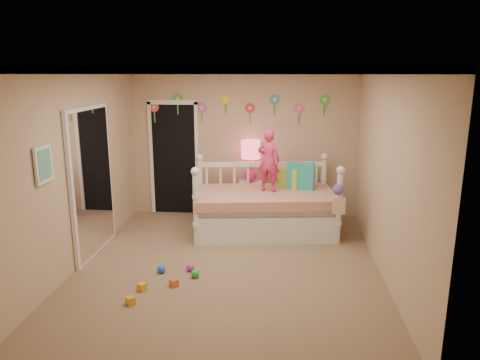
# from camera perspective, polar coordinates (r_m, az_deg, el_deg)

# --- Properties ---
(floor) EXTENTS (4.00, 4.50, 0.01)m
(floor) POSITION_cam_1_polar(r_m,az_deg,el_deg) (6.15, -1.47, -10.87)
(floor) COLOR #7F684C
(floor) RESTS_ON ground
(ceiling) EXTENTS (4.00, 4.50, 0.01)m
(ceiling) POSITION_cam_1_polar(r_m,az_deg,el_deg) (5.59, -1.63, 14.14)
(ceiling) COLOR white
(ceiling) RESTS_ON floor
(back_wall) EXTENTS (4.00, 0.01, 2.60)m
(back_wall) POSITION_cam_1_polar(r_m,az_deg,el_deg) (7.93, 0.38, 4.60)
(back_wall) COLOR tan
(back_wall) RESTS_ON floor
(left_wall) EXTENTS (0.01, 4.50, 2.60)m
(left_wall) POSITION_cam_1_polar(r_m,az_deg,el_deg) (6.29, -19.97, 1.34)
(left_wall) COLOR tan
(left_wall) RESTS_ON floor
(right_wall) EXTENTS (0.01, 4.50, 2.60)m
(right_wall) POSITION_cam_1_polar(r_m,az_deg,el_deg) (5.85, 18.31, 0.58)
(right_wall) COLOR tan
(right_wall) RESTS_ON floor
(crown_molding) EXTENTS (4.00, 4.50, 0.06)m
(crown_molding) POSITION_cam_1_polar(r_m,az_deg,el_deg) (5.59, -1.63, 13.83)
(crown_molding) COLOR white
(crown_molding) RESTS_ON ceiling
(daybed) EXTENTS (2.40, 1.50, 1.23)m
(daybed) POSITION_cam_1_polar(r_m,az_deg,el_deg) (7.17, 3.17, -2.04)
(daybed) COLOR white
(daybed) RESTS_ON floor
(pillow_turquoise) EXTENTS (0.45, 0.21, 0.43)m
(pillow_turquoise) POSITION_cam_1_polar(r_m,az_deg,el_deg) (7.32, 7.74, 0.51)
(pillow_turquoise) COLOR #23B090
(pillow_turquoise) RESTS_ON daybed
(pillow_lime) EXTENTS (0.36, 0.28, 0.33)m
(pillow_lime) POSITION_cam_1_polar(r_m,az_deg,el_deg) (7.37, 6.29, 0.21)
(pillow_lime) COLOR #A8D841
(pillow_lime) RESTS_ON daybed
(child) EXTENTS (0.41, 0.32, 1.00)m
(child) POSITION_cam_1_polar(r_m,az_deg,el_deg) (7.08, 3.68, 2.49)
(child) COLOR #E93567
(child) RESTS_ON daybed
(nightstand) EXTENTS (0.41, 0.32, 0.66)m
(nightstand) POSITION_cam_1_polar(r_m,az_deg,el_deg) (7.95, 1.34, -2.54)
(nightstand) COLOR white
(nightstand) RESTS_ON floor
(table_lamp) EXTENTS (0.33, 0.33, 0.73)m
(table_lamp) POSITION_cam_1_polar(r_m,az_deg,el_deg) (7.76, 1.37, 3.27)
(table_lamp) COLOR #DD1D7D
(table_lamp) RESTS_ON nightstand
(closet_doorway) EXTENTS (0.90, 0.04, 2.07)m
(closet_doorway) POSITION_cam_1_polar(r_m,az_deg,el_deg) (8.16, -8.42, 2.82)
(closet_doorway) COLOR black
(closet_doorway) RESTS_ON back_wall
(flower_decals) EXTENTS (3.40, 0.02, 0.50)m
(flower_decals) POSITION_cam_1_polar(r_m,az_deg,el_deg) (7.85, -0.29, 9.21)
(flower_decals) COLOR #B2668C
(flower_decals) RESTS_ON back_wall
(mirror_closet) EXTENTS (0.07, 1.30, 2.10)m
(mirror_closet) POSITION_cam_1_polar(r_m,az_deg,el_deg) (6.59, -18.39, -0.23)
(mirror_closet) COLOR white
(mirror_closet) RESTS_ON left_wall
(wall_picture) EXTENTS (0.05, 0.34, 0.42)m
(wall_picture) POSITION_cam_1_polar(r_m,az_deg,el_deg) (5.44, -23.85, 1.85)
(wall_picture) COLOR white
(wall_picture) RESTS_ON left_wall
(hanging_bag) EXTENTS (0.20, 0.16, 0.36)m
(hanging_bag) POSITION_cam_1_polar(r_m,az_deg,el_deg) (6.61, 12.38, -2.51)
(hanging_bag) COLOR beige
(hanging_bag) RESTS_ON daybed
(toy_scatter) EXTENTS (1.18, 1.49, 0.11)m
(toy_scatter) POSITION_cam_1_polar(r_m,az_deg,el_deg) (5.71, -8.90, -12.47)
(toy_scatter) COLOR #996666
(toy_scatter) RESTS_ON floor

